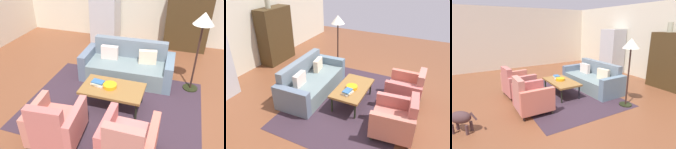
{
  "view_description": "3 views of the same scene",
  "coord_description": "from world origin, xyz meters",
  "views": [
    {
      "loc": [
        0.74,
        -3.4,
        2.92
      ],
      "look_at": [
        -0.46,
        0.33,
        0.55
      ],
      "focal_mm": 36.73,
      "sensor_mm": 36.0,
      "label": 1
    },
    {
      "loc": [
        -4.26,
        -1.47,
        3.03
      ],
      "look_at": [
        -0.13,
        0.56,
        0.54
      ],
      "focal_mm": 33.28,
      "sensor_mm": 36.0,
      "label": 2
    },
    {
      "loc": [
        4.06,
        -2.36,
        2.03
      ],
      "look_at": [
        -0.4,
        0.17,
        0.6
      ],
      "focal_mm": 28.82,
      "sensor_mm": 36.0,
      "label": 3
    }
  ],
  "objects": [
    {
      "name": "couch",
      "position": [
        -0.36,
        1.24,
        0.29
      ],
      "size": [
        2.13,
        0.97,
        0.86
      ],
      "rotation": [
        0.0,
        0.0,
        3.17
      ],
      "color": "slate",
      "rests_on": "ground"
    },
    {
      "name": "area_rug",
      "position": [
        -0.36,
        0.11,
        0.0
      ],
      "size": [
        3.4,
        2.6,
        0.01
      ],
      "primitive_type": "cube",
      "color": "#352631",
      "rests_on": "ground"
    },
    {
      "name": "armchair_right",
      "position": [
        0.24,
        -1.11,
        0.34
      ],
      "size": [
        0.8,
        0.8,
        0.88
      ],
      "rotation": [
        0.0,
        0.0,
        -0.0
      ],
      "color": "#302518",
      "rests_on": "ground"
    },
    {
      "name": "floor_lamp",
      "position": [
        1.1,
        1.17,
        1.44
      ],
      "size": [
        0.4,
        0.4,
        1.72
      ],
      "color": "black",
      "rests_on": "ground"
    },
    {
      "name": "armchair_left",
      "position": [
        -0.96,
        -1.11,
        0.34
      ],
      "size": [
        0.87,
        0.87,
        0.88
      ],
      "rotation": [
        0.0,
        0.0,
        0.1
      ],
      "color": "#292B22",
      "rests_on": "ground"
    },
    {
      "name": "book_stack",
      "position": [
        -0.66,
        0.06,
        0.48
      ],
      "size": [
        0.3,
        0.22,
        0.09
      ],
      "color": "beige",
      "rests_on": "coffee_table"
    },
    {
      "name": "ground_plane",
      "position": [
        0.0,
        0.0,
        0.0
      ],
      "size": [
        10.94,
        10.94,
        0.0
      ],
      "primitive_type": "plane",
      "color": "brown"
    },
    {
      "name": "refrigerator",
      "position": [
        -1.62,
        3.25,
        0.93
      ],
      "size": [
        0.8,
        0.73,
        1.85
      ],
      "color": "#B7BABF",
      "rests_on": "ground"
    },
    {
      "name": "fruit_bowl",
      "position": [
        -0.42,
        0.06,
        0.47
      ],
      "size": [
        0.27,
        0.27,
        0.07
      ],
      "primitive_type": "cylinder",
      "color": "orange",
      "rests_on": "coffee_table"
    },
    {
      "name": "cabinet",
      "position": [
        0.84,
        3.36,
        0.9
      ],
      "size": [
        1.2,
        0.51,
        1.8
      ],
      "color": "#3F2D16",
      "rests_on": "ground"
    },
    {
      "name": "coffee_table",
      "position": [
        -0.36,
        0.06,
        0.4
      ],
      "size": [
        1.2,
        0.7,
        0.44
      ],
      "color": "black",
      "rests_on": "ground"
    }
  ]
}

